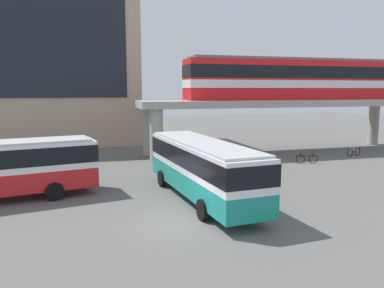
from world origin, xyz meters
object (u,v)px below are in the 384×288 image
Objects in this scene: bus_main at (202,164)px; bicycle_red at (249,160)px; bicycle_silver at (354,152)px; train at (291,79)px; bicycle_black at (307,159)px.

bus_main reaches higher than bicycle_red.
bus_main is at bearing -151.51° from bicycle_silver.
train is 8.79m from bicycle_black.
bicycle_red is at bearing -175.47° from bicycle_silver.
bicycle_red is 10.71m from bicycle_silver.
bus_main is 10.90m from bicycle_red.
bicycle_silver is at bearing 4.53° from bicycle_red.
bicycle_red is (-4.67, 1.02, 0.00)m from bicycle_black.
bicycle_black is at bearing 33.68° from bus_main.
bus_main reaches higher than bicycle_silver.
train is at bearing 36.49° from bicycle_red.
bicycle_black is 4.78m from bicycle_red.
bicycle_silver is (6.00, 1.86, 0.00)m from bicycle_black.
bicycle_black is (-1.49, -5.57, -6.63)m from train.
bus_main is 19.71m from bicycle_silver.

